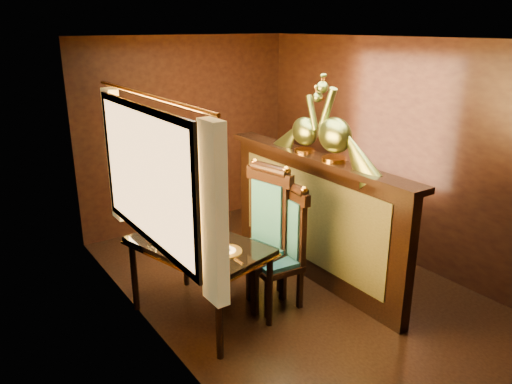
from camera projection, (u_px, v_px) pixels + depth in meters
ground at (305, 296)px, 5.07m from camera, size 5.00×5.00×0.00m
room_shell at (302, 144)px, 4.54m from camera, size 3.04×5.04×2.52m
partition at (312, 215)px, 5.25m from camera, size 0.26×2.70×1.36m
dining_table at (198, 251)px, 4.49m from camera, size 1.07×1.43×0.96m
chair_left at (285, 241)px, 4.78m from camera, size 0.48×0.50×1.24m
chair_right at (264, 229)px, 4.87m from camera, size 0.59×0.61×1.38m
peacock_left at (336, 119)px, 4.70m from camera, size 0.26×0.69×0.82m
peacock_right at (305, 119)px, 5.07m from camera, size 0.22×0.59×0.70m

